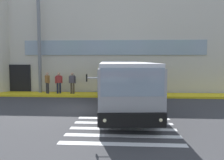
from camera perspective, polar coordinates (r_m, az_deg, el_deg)
name	(u,v)px	position (r m, az deg, el deg)	size (l,w,h in m)	color
ground_plane	(91,108)	(14.49, -5.04, -6.57)	(80.00, 90.00, 0.02)	#353538
bay_paint_stripes	(123,129)	(10.24, 2.56, -11.35)	(4.40, 3.96, 0.01)	silver
terminal_building	(101,46)	(25.84, -2.61, 7.93)	(22.67, 13.80, 8.46)	beige
boarding_curb	(100,95)	(19.17, -2.81, -3.47)	(24.87, 2.00, 0.15)	yellow
entry_support_column	(39,46)	(20.75, -16.62, 7.53)	(0.28, 0.28, 7.48)	slate
bus_main_foreground	(123,86)	(13.95, 2.57, -1.42)	(3.52, 10.41, 2.70)	gray
passenger_near_column	(47,82)	(19.96, -14.89, -0.39)	(0.47, 0.42, 1.68)	#2D2D33
passenger_by_doorway	(59,81)	(19.75, -12.36, -0.29)	(0.54, 0.48, 1.68)	#1E2338
passenger_at_curb_edge	(72,82)	(19.42, -9.27, -0.43)	(0.58, 0.29, 1.68)	#4C4233
safety_bollard_yellow	(124,92)	(17.80, 2.79, -2.90)	(0.18, 0.18, 0.90)	yellow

